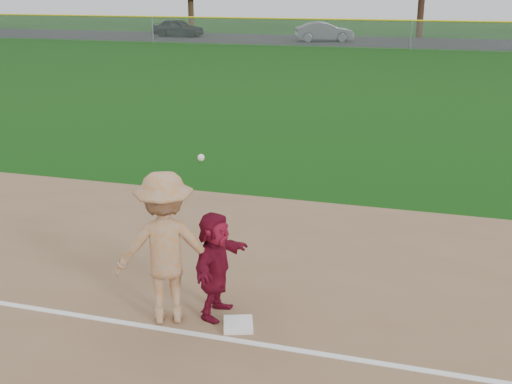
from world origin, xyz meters
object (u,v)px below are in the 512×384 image
(base_runner, at_px, (215,265))
(car_left, at_px, (178,28))
(first_base, at_px, (238,325))
(car_mid, at_px, (324,32))

(base_runner, relative_size, car_left, 0.33)
(first_base, bearing_deg, car_left, 114.06)
(base_runner, xyz_separation_m, car_mid, (-7.09, 45.05, 0.00))
(car_mid, bearing_deg, base_runner, 169.03)
(car_mid, bearing_deg, first_base, 169.49)
(car_left, xyz_separation_m, car_mid, (13.27, -1.21, -0.00))
(first_base, relative_size, base_runner, 0.26)
(base_runner, bearing_deg, car_mid, 13.87)
(first_base, height_order, base_runner, base_runner)
(base_runner, bearing_deg, first_base, -118.08)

